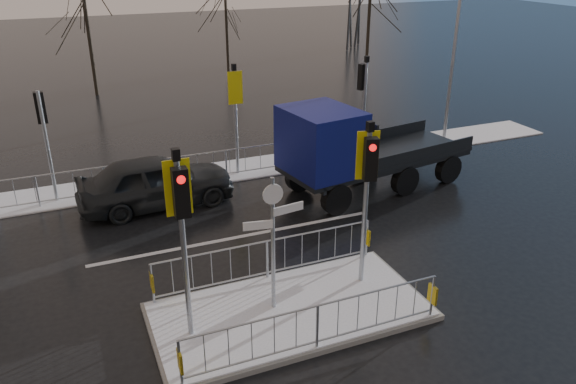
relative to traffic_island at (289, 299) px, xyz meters
name	(u,v)px	position (x,y,z in m)	size (l,w,h in m)	color
ground	(290,314)	(0.01, -0.01, -0.39)	(120.00, 120.00, 0.00)	black
snow_verge	(194,176)	(0.01, 8.59, -0.37)	(30.00, 2.00, 0.04)	white
lane_markings	(296,322)	(0.01, -0.34, -0.39)	(8.00, 11.38, 0.01)	silver
traffic_island	(289,299)	(0.00, 0.00, 0.00)	(6.00, 3.04, 4.15)	slate
far_kerb_fixtures	(205,153)	(0.31, 8.08, 0.63)	(18.00, 0.65, 3.83)	#979EA5
car_far_lane	(156,181)	(-1.59, 6.75, 0.41)	(1.90, 4.71, 1.60)	black
flatbed_truck	(345,149)	(4.09, 5.24, 1.19)	(6.71, 3.30, 2.98)	black
tree_far_a	(84,1)	(-1.99, 21.99, 4.43)	(3.75, 3.75, 7.08)	black
tree_far_b	(226,4)	(6.01, 23.99, 3.79)	(3.25, 3.25, 6.14)	black
street_lamp_right	(458,31)	(10.58, 8.49, 4.00)	(1.25, 0.18, 8.00)	#979EA5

